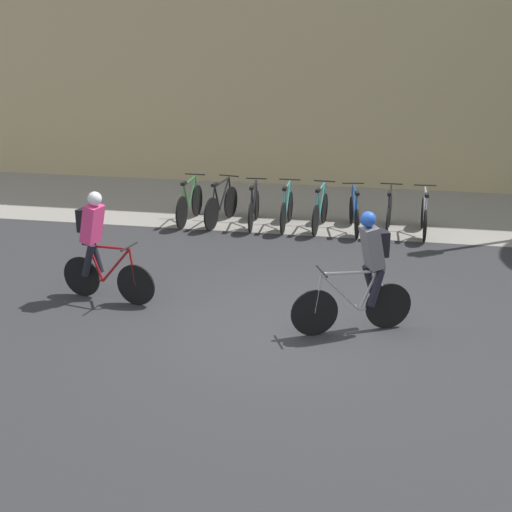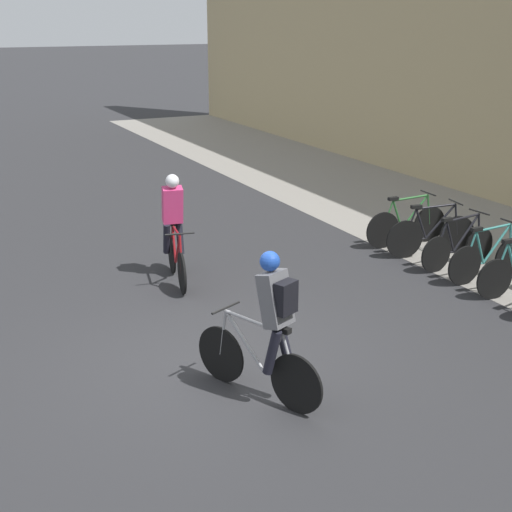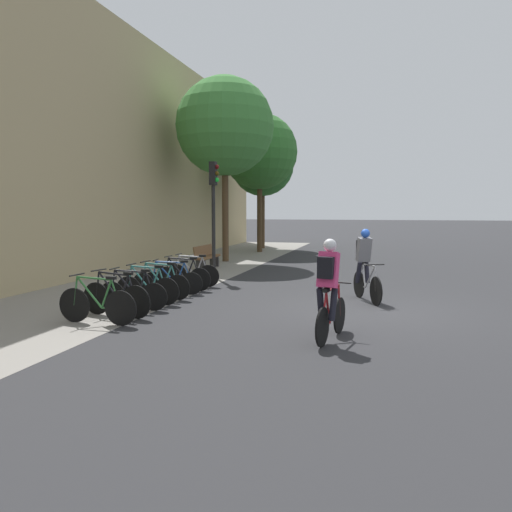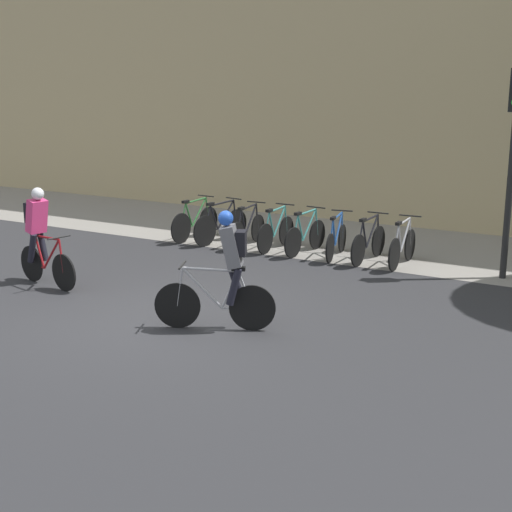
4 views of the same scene
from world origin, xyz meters
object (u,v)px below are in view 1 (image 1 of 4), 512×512
Objects in this scene: parked_bike_3 at (287,209)px; parked_bike_0 at (190,204)px; cyclist_grey at (366,269)px; parked_bike_6 at (389,214)px; parked_bike_2 at (254,208)px; parked_bike_4 at (320,211)px; parked_bike_1 at (221,205)px; parked_bike_5 at (354,213)px; parked_bike_7 at (424,216)px; cyclist_pink at (97,243)px.

parked_bike_0 is at bearing -179.99° from parked_bike_3.
cyclist_grey reaches higher than parked_bike_6.
parked_bike_2 is 1.43m from parked_bike_4.
parked_bike_1 reaches higher than parked_bike_3.
parked_bike_5 is at bearing -0.02° from parked_bike_0.
parked_bike_5 is (3.58, -0.00, -0.03)m from parked_bike_0.
parked_bike_7 is at bearing 0.01° from parked_bike_2.
parked_bike_5 is (-0.43, 5.00, -0.57)m from cyclist_grey.
parked_bike_3 is at bearing 62.95° from cyclist_pink.
parked_bike_2 is 2.86m from parked_bike_6.
parked_bike_5 is at bearing -0.02° from parked_bike_2.
cyclist_grey is 1.02× the size of parked_bike_1.
parked_bike_0 is 1.06× the size of parked_bike_7.
parked_bike_1 is at bearing 180.00° from parked_bike_7.
parked_bike_2 reaches higher than parked_bike_5.
parked_bike_5 is at bearing -179.94° from parked_bike_6.
cyclist_grey reaches higher than parked_bike_3.
parked_bike_4 is at bearing 102.99° from cyclist_grey.
parked_bike_6 is (3.58, -0.00, -0.02)m from parked_bike_1.
parked_bike_7 is (5.01, -0.00, -0.02)m from parked_bike_0.
cyclist_pink is at bearing -117.05° from parked_bike_3.
parked_bike_4 is (2.15, -0.00, -0.02)m from parked_bike_1.
parked_bike_4 is at bearing 179.99° from parked_bike_6.
cyclist_pink reaches higher than parked_bike_7.
parked_bike_6 and parked_bike_7 have the same top height.
cyclist_pink is 1.01× the size of parked_bike_0.
cyclist_grey is at bearing -101.27° from parked_bike_7.
parked_bike_1 is 1.07× the size of parked_bike_5.
cyclist_grey is 6.44m from parked_bike_0.
parked_bike_6 is at bearing -0.01° from parked_bike_4.
cyclist_grey is at bearing -69.50° from parked_bike_3.
cyclist_pink reaches higher than parked_bike_0.
parked_bike_3 is 0.97× the size of parked_bike_6.
parked_bike_7 is at bearing 78.73° from cyclist_grey.
parked_bike_3 is at bearing 0.01° from parked_bike_0.
parked_bike_1 is 4.30m from parked_bike_7.
cyclist_pink reaches higher than parked_bike_4.
cyclist_grey is 1.06× the size of parked_bike_6.
parked_bike_4 is at bearing -0.01° from parked_bike_1.
parked_bike_7 is at bearing -0.00° from parked_bike_1.
parked_bike_5 is 1.43m from parked_bike_7.
parked_bike_0 reaches higher than parked_bike_6.
parked_bike_1 is 1.06× the size of parked_bike_3.
parked_bike_4 is 1.00× the size of parked_bike_7.
parked_bike_3 is at bearing 179.94° from parked_bike_5.
parked_bike_2 is at bearing -179.99° from parked_bike_7.
parked_bike_2 is 3.58m from parked_bike_7.
parked_bike_1 is 1.05× the size of parked_bike_4.
parked_bike_6 is 1.02× the size of parked_bike_7.
parked_bike_2 is 1.01× the size of parked_bike_5.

